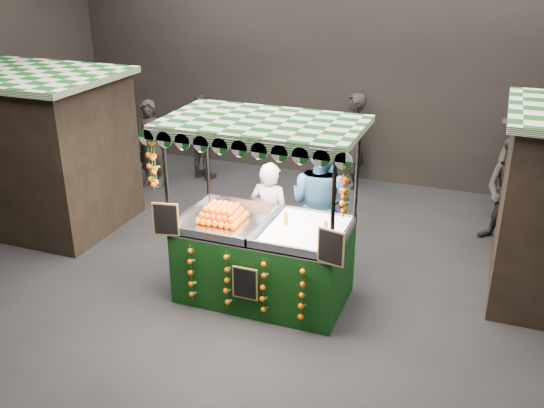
% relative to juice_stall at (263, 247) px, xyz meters
% --- Properties ---
extents(ground, '(12.00, 12.00, 0.00)m').
position_rel_juice_stall_xyz_m(ground, '(-0.12, -0.00, -0.78)').
color(ground, black).
rests_on(ground, ground).
extents(market_hall, '(12.10, 10.10, 5.05)m').
position_rel_juice_stall_xyz_m(market_hall, '(-0.12, -0.00, 2.61)').
color(market_hall, black).
rests_on(market_hall, ground).
extents(neighbour_stall_left, '(3.00, 2.20, 2.60)m').
position_rel_juice_stall_xyz_m(neighbour_stall_left, '(-4.52, 1.00, 0.53)').
color(neighbour_stall_left, black).
rests_on(neighbour_stall_left, ground).
extents(juice_stall, '(2.57, 1.51, 2.49)m').
position_rel_juice_stall_xyz_m(juice_stall, '(0.00, 0.00, 0.00)').
color(juice_stall, black).
rests_on(juice_stall, ground).
extents(vendor_grey, '(0.64, 0.44, 1.67)m').
position_rel_juice_stall_xyz_m(vendor_grey, '(-0.21, 0.79, 0.06)').
color(vendor_grey, gray).
rests_on(vendor_grey, ground).
extents(vendor_blue, '(1.23, 1.09, 2.10)m').
position_rel_juice_stall_xyz_m(vendor_blue, '(0.48, 1.04, 0.27)').
color(vendor_blue, navy).
rests_on(vendor_blue, ground).
extents(shopper_0, '(0.66, 0.45, 1.74)m').
position_rel_juice_stall_xyz_m(shopper_0, '(-3.60, 3.12, 0.09)').
color(shopper_0, black).
rests_on(shopper_0, ground).
extents(shopper_1, '(1.05, 0.93, 1.78)m').
position_rel_juice_stall_xyz_m(shopper_1, '(3.04, 2.89, 0.11)').
color(shopper_1, '#2A2522').
rests_on(shopper_1, ground).
extents(shopper_2, '(1.11, 0.69, 1.76)m').
position_rel_juice_stall_xyz_m(shopper_2, '(-2.84, 3.85, 0.11)').
color(shopper_2, black).
rests_on(shopper_2, ground).
extents(shopper_3, '(1.12, 1.40, 1.90)m').
position_rel_juice_stall_xyz_m(shopper_3, '(3.08, 4.34, 0.17)').
color(shopper_3, '#292421').
rests_on(shopper_3, ground).
extents(shopper_4, '(0.85, 0.65, 1.54)m').
position_rel_juice_stall_xyz_m(shopper_4, '(-4.62, 3.39, -0.00)').
color(shopper_4, '#2C2624').
rests_on(shopper_4, ground).
extents(shopper_6, '(0.58, 0.76, 1.88)m').
position_rel_juice_stall_xyz_m(shopper_6, '(0.10, 4.50, 0.16)').
color(shopper_6, black).
rests_on(shopper_6, ground).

